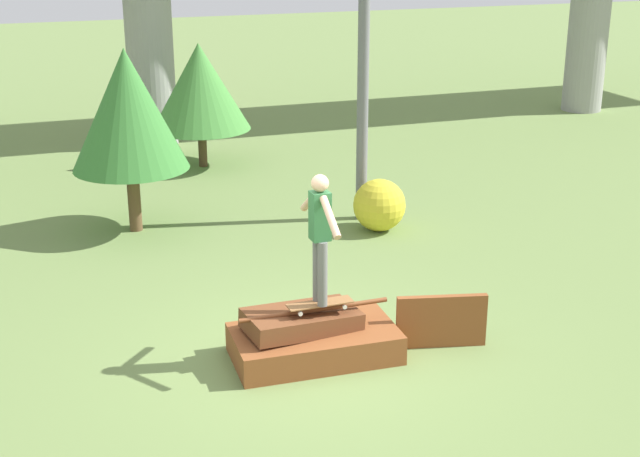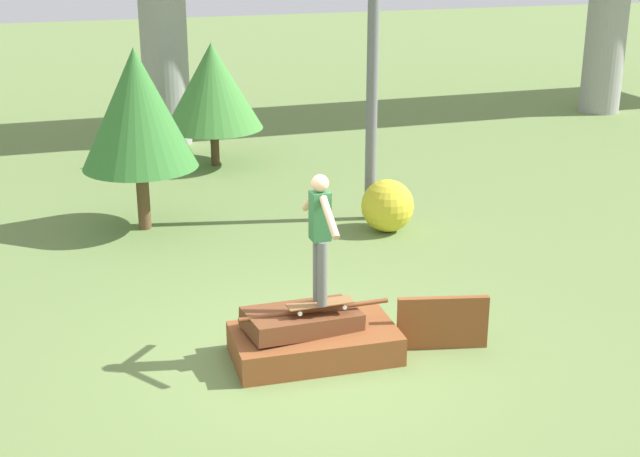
% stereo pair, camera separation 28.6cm
% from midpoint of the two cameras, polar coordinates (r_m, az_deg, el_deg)
% --- Properties ---
extents(ground_plane, '(80.00, 80.00, 0.00)m').
position_cam_midpoint_polar(ground_plane, '(11.22, -1.08, -8.21)').
color(ground_plane, olive).
extents(scrap_pile, '(2.07, 1.18, 0.67)m').
position_cam_midpoint_polar(scrap_pile, '(11.11, -1.28, -7.03)').
color(scrap_pile, brown).
rests_on(scrap_pile, ground_plane).
extents(scrap_plank_loose, '(1.14, 0.37, 0.69)m').
position_cam_midpoint_polar(scrap_plank_loose, '(11.42, 7.06, -5.91)').
color(scrap_plank_loose, brown).
rests_on(scrap_plank_loose, ground_plane).
extents(skateboard, '(0.82, 0.23, 0.09)m').
position_cam_midpoint_polar(skateboard, '(10.85, -0.76, -4.84)').
color(skateboard, brown).
rests_on(skateboard, scrap_pile).
extents(skater, '(0.22, 1.20, 1.62)m').
position_cam_midpoint_polar(skater, '(10.50, -0.78, -0.11)').
color(skater, slate).
rests_on(skater, skateboard).
extents(tree_behind_left, '(2.14, 2.14, 2.68)m').
position_cam_midpoint_polar(tree_behind_left, '(19.45, -8.12, 8.97)').
color(tree_behind_left, '#4C3823').
rests_on(tree_behind_left, ground_plane).
extents(tree_behind_right, '(1.98, 1.98, 3.17)m').
position_cam_midpoint_polar(tree_behind_right, '(15.40, -12.73, 7.41)').
color(tree_behind_right, brown).
rests_on(tree_behind_right, ground_plane).
extents(bush_yellow_flowering, '(0.92, 0.92, 0.92)m').
position_cam_midpoint_polar(bush_yellow_flowering, '(15.48, 3.29, 1.50)').
color(bush_yellow_flowering, gold).
rests_on(bush_yellow_flowering, ground_plane).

